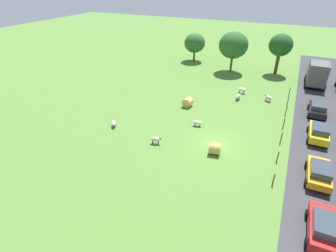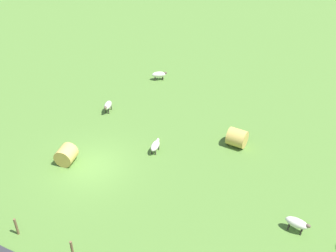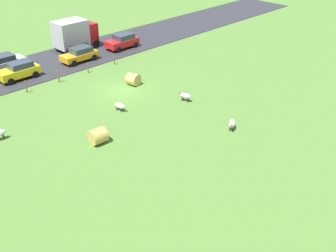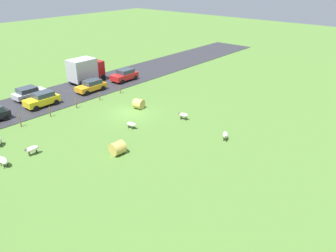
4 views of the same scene
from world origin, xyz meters
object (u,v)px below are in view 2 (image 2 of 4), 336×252
sheep_2 (297,223)px  sheep_5 (108,105)px  sheep_1 (159,75)px  sheep_4 (155,146)px  hay_bale_1 (237,138)px  hay_bale_0 (66,155)px

sheep_2 → sheep_5: 15.13m
sheep_1 → sheep_2: 17.09m
sheep_1 → sheep_5: size_ratio=1.02×
sheep_4 → sheep_5: (-2.58, -5.10, 0.06)m
sheep_4 → sheep_5: sheep_5 is taller
sheep_4 → hay_bale_1: hay_bale_1 is taller
hay_bale_1 → hay_bale_0: bearing=-54.7°
sheep_1 → sheep_5: 5.90m
sheep_4 → hay_bale_0: bearing=-52.8°
sheep_4 → hay_bale_1: size_ratio=1.01×
sheep_1 → sheep_4: (8.37, 4.00, -0.02)m
sheep_1 → hay_bale_1: size_ratio=1.04×
sheep_2 → hay_bale_0: (0.67, -13.39, 0.01)m
sheep_1 → sheep_4: sheep_1 is taller
sheep_1 → hay_bale_1: 9.98m
hay_bale_0 → hay_bale_1: size_ratio=0.98×
sheep_4 → hay_bale_0: 5.35m
sheep_1 → hay_bale_1: hay_bale_1 is taller
sheep_5 → hay_bale_0: (5.81, 0.84, 0.04)m
sheep_1 → hay_bale_0: (11.60, -0.26, 0.08)m
hay_bale_0 → sheep_4: bearing=127.2°
sheep_4 → hay_bale_1: 5.15m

